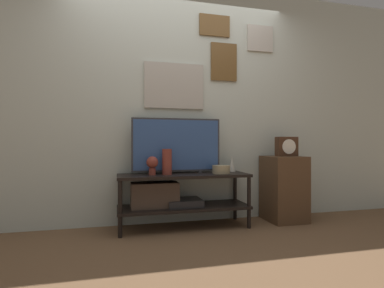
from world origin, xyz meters
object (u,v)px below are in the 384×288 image
object	(u,v)px
vase_slim_bronze	(232,164)
mantel_clock	(287,147)
television	(177,145)
vase_tall_ceramic	(167,162)
vase_wide_bowl	(221,169)
decorative_bust	(152,164)

from	to	relation	value
vase_slim_bronze	mantel_clock	size ratio (longest dim) A/B	0.74
television	vase_tall_ceramic	bearing A→B (deg)	-137.93
television	vase_wide_bowl	xyz separation A→B (m)	(0.45, -0.14, -0.26)
mantel_clock	television	bearing A→B (deg)	175.48
vase_slim_bronze	decorative_bust	world-z (taller)	decorative_bust
television	vase_wide_bowl	distance (m)	0.54
television	vase_wide_bowl	size ratio (longest dim) A/B	5.08
decorative_bust	mantel_clock	bearing A→B (deg)	0.67
television	mantel_clock	distance (m)	1.26
decorative_bust	vase_wide_bowl	bearing A→B (deg)	-1.71
decorative_bust	mantel_clock	world-z (taller)	mantel_clock
vase_slim_bronze	vase_wide_bowl	bearing A→B (deg)	-136.70
television	vase_tall_ceramic	distance (m)	0.24
television	decorative_bust	distance (m)	0.35
vase_slim_bronze	mantel_clock	xyz separation A→B (m)	(0.61, -0.14, 0.19)
vase_slim_bronze	decorative_bust	distance (m)	0.94
vase_tall_ceramic	decorative_bust	world-z (taller)	vase_tall_ceramic
television	vase_wide_bowl	world-z (taller)	television
television	mantel_clock	xyz separation A→B (m)	(1.26, -0.10, -0.02)
vase_slim_bronze	vase_tall_ceramic	distance (m)	0.79
vase_tall_ceramic	mantel_clock	world-z (taller)	mantel_clock
television	vase_slim_bronze	xyz separation A→B (m)	(0.65, 0.04, -0.21)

